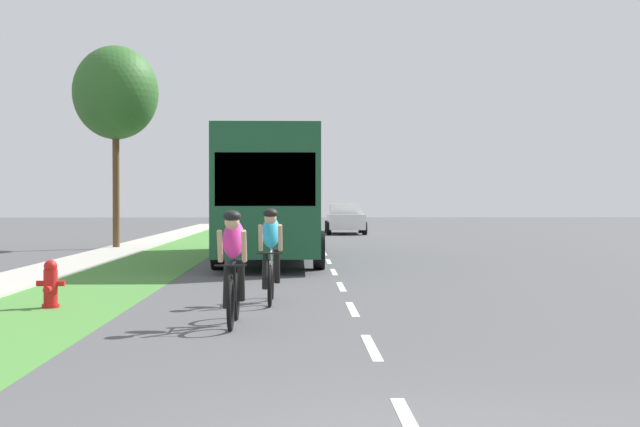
# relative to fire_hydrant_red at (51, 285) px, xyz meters

# --- Properties ---
(ground_plane) EXTENTS (120.00, 120.00, 0.00)m
(ground_plane) POSITION_rel_fire_hydrant_red_xyz_m (4.78, 11.46, -0.37)
(ground_plane) COLOR #4C4C4F
(grass_verge) EXTENTS (2.53, 70.00, 0.01)m
(grass_verge) POSITION_rel_fire_hydrant_red_xyz_m (0.00, 11.46, -0.37)
(grass_verge) COLOR #478438
(grass_verge) RESTS_ON ground_plane
(sidewalk_concrete) EXTENTS (1.62, 70.00, 0.10)m
(sidewalk_concrete) POSITION_rel_fire_hydrant_red_xyz_m (-2.08, 11.46, -0.37)
(sidewalk_concrete) COLOR #B2ADA3
(sidewalk_concrete) RESTS_ON ground_plane
(lane_markings_center) EXTENTS (0.12, 54.30, 0.01)m
(lane_markings_center) POSITION_rel_fire_hydrant_red_xyz_m (4.78, 15.46, -0.37)
(lane_markings_center) COLOR white
(lane_markings_center) RESTS_ON ground_plane
(fire_hydrant_red) EXTENTS (0.44, 0.38, 0.76)m
(fire_hydrant_red) POSITION_rel_fire_hydrant_red_xyz_m (0.00, 0.00, 0.00)
(fire_hydrant_red) COLOR red
(fire_hydrant_red) RESTS_ON ground_plane
(cyclist_lead) EXTENTS (0.42, 1.72, 1.58)m
(cyclist_lead) POSITION_rel_fire_hydrant_red_xyz_m (3.05, -2.04, 0.44)
(cyclist_lead) COLOR black
(cyclist_lead) RESTS_ON ground_plane
(cyclist_trailing) EXTENTS (0.42, 1.72, 1.58)m
(cyclist_trailing) POSITION_rel_fire_hydrant_red_xyz_m (3.48, 0.52, 0.44)
(cyclist_trailing) COLOR black
(cyclist_trailing) RESTS_ON ground_plane
(bus_dark_green) EXTENTS (2.78, 11.60, 3.48)m
(bus_dark_green) POSITION_rel_fire_hydrant_red_xyz_m (3.20, 11.27, 1.61)
(bus_dark_green) COLOR #194C2D
(bus_dark_green) RESTS_ON ground_plane
(sedan_white) EXTENTS (1.98, 4.30, 1.52)m
(sedan_white) POSITION_rel_fire_hydrant_red_xyz_m (6.34, 30.00, 0.40)
(sedan_white) COLOR silver
(sedan_white) RESTS_ON ground_plane
(street_tree_near) EXTENTS (2.99, 2.99, 7.15)m
(street_tree_near) POSITION_rel_fire_hydrant_red_xyz_m (-2.49, 16.85, 5.10)
(street_tree_near) COLOR brown
(street_tree_near) RESTS_ON ground_plane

